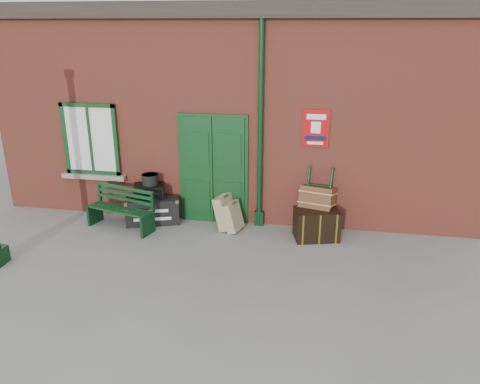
% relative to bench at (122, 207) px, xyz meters
% --- Properties ---
extents(ground, '(80.00, 80.00, 0.00)m').
position_rel_bench_xyz_m(ground, '(2.05, -0.84, -0.43)').
color(ground, gray).
rests_on(ground, ground).
extents(station_building, '(10.30, 4.30, 4.36)m').
position_rel_bench_xyz_m(station_building, '(2.05, 2.66, 1.73)').
color(station_building, '#A54635').
rests_on(station_building, ground).
extents(bench, '(1.46, 0.80, 0.86)m').
position_rel_bench_xyz_m(bench, '(0.00, 0.00, 0.00)').
color(bench, '#103B18').
rests_on(bench, ground).
extents(houdini_trunk, '(1.21, 0.90, 0.54)m').
position_rel_bench_xyz_m(houdini_trunk, '(0.50, 0.40, -0.16)').
color(houdini_trunk, black).
rests_on(houdini_trunk, ground).
extents(strongbox, '(0.70, 0.60, 0.27)m').
position_rel_bench_xyz_m(strongbox, '(0.45, 0.40, 0.24)').
color(strongbox, black).
rests_on(strongbox, houdini_trunk).
extents(hatbox, '(0.41, 0.41, 0.22)m').
position_rel_bench_xyz_m(hatbox, '(0.48, 0.41, 0.48)').
color(hatbox, black).
rests_on(hatbox, strongbox).
extents(suitcase_back, '(0.46, 0.56, 0.70)m').
position_rel_bench_xyz_m(suitcase_back, '(2.05, 0.33, -0.08)').
color(suitcase_back, tan).
rests_on(suitcase_back, ground).
extents(suitcase_front, '(0.42, 0.50, 0.60)m').
position_rel_bench_xyz_m(suitcase_front, '(2.23, 0.23, -0.13)').
color(suitcase_front, tan).
rests_on(suitcase_front, ground).
extents(porter_trolley, '(0.78, 0.81, 1.30)m').
position_rel_bench_xyz_m(porter_trolley, '(3.85, 0.39, 0.07)').
color(porter_trolley, '#0C3218').
rests_on(porter_trolley, ground).
extents(dark_trunk, '(0.93, 0.72, 0.59)m').
position_rel_bench_xyz_m(dark_trunk, '(3.87, 0.15, -0.14)').
color(dark_trunk, black).
rests_on(dark_trunk, ground).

